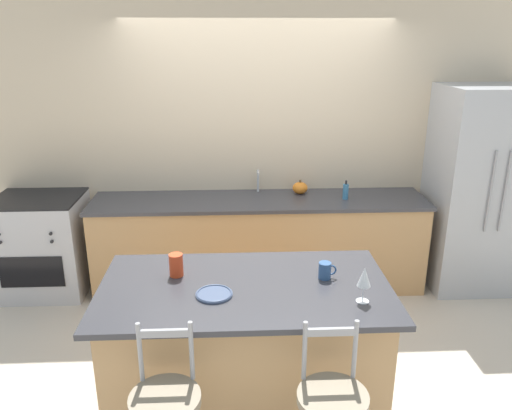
{
  "coord_description": "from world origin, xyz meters",
  "views": [
    {
      "loc": [
        -0.24,
        -4.08,
        2.37
      ],
      "look_at": [
        -0.07,
        -0.52,
        1.14
      ],
      "focal_mm": 35.0,
      "sensor_mm": 36.0,
      "label": 1
    }
  ],
  "objects_px": {
    "oven_range": "(43,245)",
    "soap_bottle": "(346,191)",
    "dinner_plate": "(214,294)",
    "pumpkin_decoration": "(300,188)",
    "tumbler_cup": "(176,265)",
    "coffee_mug": "(325,270)",
    "wine_glass": "(364,278)",
    "refrigerator": "(476,190)"
  },
  "relations": [
    {
      "from": "oven_range",
      "to": "soap_bottle",
      "type": "distance_m",
      "value": 2.91
    },
    {
      "from": "dinner_plate",
      "to": "pumpkin_decoration",
      "type": "relative_size",
      "value": 1.47
    },
    {
      "from": "tumbler_cup",
      "to": "pumpkin_decoration",
      "type": "relative_size",
      "value": 0.99
    },
    {
      "from": "oven_range",
      "to": "coffee_mug",
      "type": "distance_m",
      "value": 2.96
    },
    {
      "from": "wine_glass",
      "to": "refrigerator",
      "type": "bearing_deg",
      "value": 51.13
    },
    {
      "from": "refrigerator",
      "to": "wine_glass",
      "type": "height_order",
      "value": "refrigerator"
    },
    {
      "from": "tumbler_cup",
      "to": "dinner_plate",
      "type": "bearing_deg",
      "value": -47.12
    },
    {
      "from": "tumbler_cup",
      "to": "pumpkin_decoration",
      "type": "xyz_separation_m",
      "value": [
        1.01,
        1.78,
        -0.06
      ]
    },
    {
      "from": "oven_range",
      "to": "wine_glass",
      "type": "distance_m",
      "value": 3.28
    },
    {
      "from": "soap_bottle",
      "to": "pumpkin_decoration",
      "type": "bearing_deg",
      "value": 154.98
    },
    {
      "from": "coffee_mug",
      "to": "refrigerator",
      "type": "bearing_deg",
      "value": 43.79
    },
    {
      "from": "wine_glass",
      "to": "coffee_mug",
      "type": "distance_m",
      "value": 0.35
    },
    {
      "from": "dinner_plate",
      "to": "tumbler_cup",
      "type": "bearing_deg",
      "value": 132.88
    },
    {
      "from": "coffee_mug",
      "to": "soap_bottle",
      "type": "height_order",
      "value": "soap_bottle"
    },
    {
      "from": "refrigerator",
      "to": "dinner_plate",
      "type": "bearing_deg",
      "value": -142.58
    },
    {
      "from": "pumpkin_decoration",
      "to": "soap_bottle",
      "type": "xyz_separation_m",
      "value": [
        0.4,
        -0.19,
        0.02
      ]
    },
    {
      "from": "oven_range",
      "to": "coffee_mug",
      "type": "relative_size",
      "value": 8.39
    },
    {
      "from": "dinner_plate",
      "to": "pumpkin_decoration",
      "type": "xyz_separation_m",
      "value": [
        0.77,
        2.04,
        0.0
      ]
    },
    {
      "from": "pumpkin_decoration",
      "to": "wine_glass",
      "type": "bearing_deg",
      "value": -88.11
    },
    {
      "from": "pumpkin_decoration",
      "to": "oven_range",
      "type": "bearing_deg",
      "value": -176.18
    },
    {
      "from": "oven_range",
      "to": "wine_glass",
      "type": "relative_size",
      "value": 4.45
    },
    {
      "from": "tumbler_cup",
      "to": "pumpkin_decoration",
      "type": "height_order",
      "value": "tumbler_cup"
    },
    {
      "from": "dinner_plate",
      "to": "pumpkin_decoration",
      "type": "height_order",
      "value": "pumpkin_decoration"
    },
    {
      "from": "refrigerator",
      "to": "dinner_plate",
      "type": "height_order",
      "value": "refrigerator"
    },
    {
      "from": "dinner_plate",
      "to": "coffee_mug",
      "type": "bearing_deg",
      "value": 15.02
    },
    {
      "from": "dinner_plate",
      "to": "soap_bottle",
      "type": "relative_size",
      "value": 1.2
    },
    {
      "from": "oven_range",
      "to": "pumpkin_decoration",
      "type": "relative_size",
      "value": 6.44
    },
    {
      "from": "wine_glass",
      "to": "coffee_mug",
      "type": "xyz_separation_m",
      "value": [
        -0.16,
        0.29,
        -0.1
      ]
    },
    {
      "from": "refrigerator",
      "to": "oven_range",
      "type": "height_order",
      "value": "refrigerator"
    },
    {
      "from": "wine_glass",
      "to": "coffee_mug",
      "type": "height_order",
      "value": "wine_glass"
    },
    {
      "from": "refrigerator",
      "to": "coffee_mug",
      "type": "xyz_separation_m",
      "value": [
        -1.74,
        -1.67,
        0.02
      ]
    },
    {
      "from": "refrigerator",
      "to": "tumbler_cup",
      "type": "bearing_deg",
      "value": -149.14
    },
    {
      "from": "refrigerator",
      "to": "pumpkin_decoration",
      "type": "distance_m",
      "value": 1.66
    },
    {
      "from": "pumpkin_decoration",
      "to": "soap_bottle",
      "type": "distance_m",
      "value": 0.45
    },
    {
      "from": "oven_range",
      "to": "soap_bottle",
      "type": "xyz_separation_m",
      "value": [
        2.87,
        -0.02,
        0.5
      ]
    },
    {
      "from": "refrigerator",
      "to": "tumbler_cup",
      "type": "xyz_separation_m",
      "value": [
        -2.66,
        -1.59,
        0.04
      ]
    },
    {
      "from": "wine_glass",
      "to": "dinner_plate",
      "type": "bearing_deg",
      "value": 172.54
    },
    {
      "from": "tumbler_cup",
      "to": "pumpkin_decoration",
      "type": "distance_m",
      "value": 2.05
    },
    {
      "from": "tumbler_cup",
      "to": "soap_bottle",
      "type": "xyz_separation_m",
      "value": [
        1.41,
        1.59,
        -0.04
      ]
    },
    {
      "from": "coffee_mug",
      "to": "tumbler_cup",
      "type": "bearing_deg",
      "value": 175.11
    },
    {
      "from": "oven_range",
      "to": "pumpkin_decoration",
      "type": "height_order",
      "value": "pumpkin_decoration"
    },
    {
      "from": "refrigerator",
      "to": "oven_range",
      "type": "bearing_deg",
      "value": 179.58
    }
  ]
}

